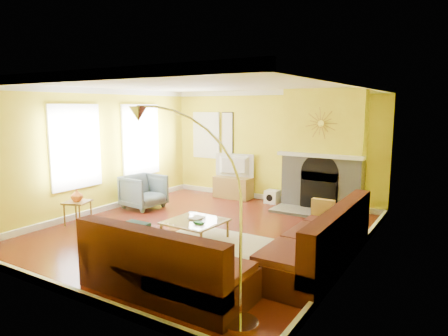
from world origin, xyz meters
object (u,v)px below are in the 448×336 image
Objects in this scene: side_table at (78,213)px; arc_lamp at (191,213)px; coffee_table at (195,230)px; armchair at (144,191)px; sectional_sofa at (244,232)px; media_console at (233,187)px.

arc_lamp is at bearing -21.55° from side_table.
coffee_table is 1.09× the size of armchair.
sectional_sofa is at bearing -109.37° from armchair.
coffee_table is at bearing -71.10° from media_console.
side_table is at bearing -178.28° from sectional_sofa.
sectional_sofa is 3.84× the size of media_console.
side_table is (-1.39, -3.66, -0.03)m from media_console.
coffee_table is at bearing 10.85° from side_table.
coffee_table is (-1.16, 0.37, -0.27)m from sectional_sofa.
arc_lamp is (3.87, -1.53, 0.91)m from side_table.
armchair is 1.74× the size of side_table.
arc_lamp reaches higher than media_console.
sectional_sofa is 1.80m from arc_lamp.
side_table is (-3.64, -0.11, -0.21)m from sectional_sofa.
sectional_sofa is 1.25m from coffee_table.
armchair is (-3.49, 1.59, -0.07)m from sectional_sofa.
media_console is 1.16× the size of armchair.
sectional_sofa is at bearing 97.99° from arc_lamp.
side_table is (-0.15, -1.70, -0.14)m from armchair.
media_console reaches higher than side_table.
armchair reaches higher than coffee_table.
side_table is at bearing -169.15° from coffee_table.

